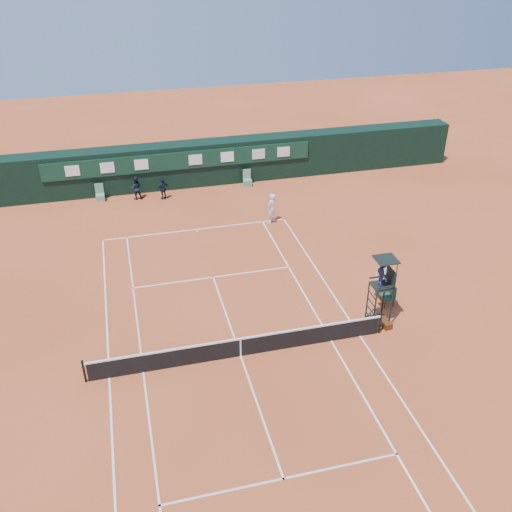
{
  "coord_description": "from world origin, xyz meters",
  "views": [
    {
      "loc": [
        -3.98,
        -18.34,
        16.08
      ],
      "look_at": [
        2.2,
        6.0,
        1.2
      ],
      "focal_mm": 40.0,
      "sensor_mm": 36.0,
      "label": 1
    }
  ],
  "objects_px": {
    "tennis_net": "(240,347)",
    "player": "(272,208)",
    "umpire_chair": "(382,278)",
    "cooler": "(383,276)",
    "player_bench": "(387,291)"
  },
  "relations": [
    {
      "from": "tennis_net",
      "to": "player",
      "type": "relative_size",
      "value": 6.84
    },
    {
      "from": "cooler",
      "to": "player",
      "type": "xyz_separation_m",
      "value": [
        -3.72,
        7.87,
        0.62
      ]
    },
    {
      "from": "tennis_net",
      "to": "player",
      "type": "distance_m",
      "value": 12.6
    },
    {
      "from": "cooler",
      "to": "player",
      "type": "distance_m",
      "value": 8.73
    },
    {
      "from": "player",
      "to": "umpire_chair",
      "type": "bearing_deg",
      "value": 63.32
    },
    {
      "from": "umpire_chair",
      "to": "player",
      "type": "distance_m",
      "value": 11.26
    },
    {
      "from": "umpire_chair",
      "to": "player",
      "type": "bearing_deg",
      "value": 100.23
    },
    {
      "from": "umpire_chair",
      "to": "cooler",
      "type": "xyz_separation_m",
      "value": [
        1.74,
        3.11,
        -2.13
      ]
    },
    {
      "from": "player_bench",
      "to": "cooler",
      "type": "bearing_deg",
      "value": 70.59
    },
    {
      "from": "player_bench",
      "to": "player",
      "type": "relative_size",
      "value": 0.64
    },
    {
      "from": "player",
      "to": "cooler",
      "type": "bearing_deg",
      "value": 78.39
    },
    {
      "from": "cooler",
      "to": "player",
      "type": "height_order",
      "value": "player"
    },
    {
      "from": "umpire_chair",
      "to": "player",
      "type": "xyz_separation_m",
      "value": [
        -1.98,
        10.98,
        -1.52
      ]
    },
    {
      "from": "cooler",
      "to": "player_bench",
      "type": "bearing_deg",
      "value": -109.41
    },
    {
      "from": "tennis_net",
      "to": "player_bench",
      "type": "xyz_separation_m",
      "value": [
        7.79,
        2.23,
        0.09
      ]
    }
  ]
}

